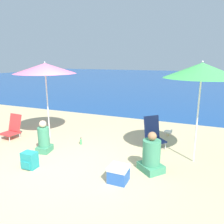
# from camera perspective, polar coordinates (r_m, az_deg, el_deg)

# --- Properties ---
(ground_plane) EXTENTS (60.00, 60.00, 0.00)m
(ground_plane) POSITION_cam_1_polar(r_m,az_deg,el_deg) (5.02, -11.65, -14.51)
(ground_plane) COLOR #C6B284
(sea_water) EXTENTS (60.00, 40.00, 0.01)m
(sea_water) POSITION_cam_1_polar(r_m,az_deg,el_deg) (28.46, 17.38, 8.27)
(sea_water) COLOR #19478C
(sea_water) RESTS_ON ground
(beach_umbrella_green) EXTENTS (1.63, 1.63, 2.31)m
(beach_umbrella_green) POSITION_cam_1_polar(r_m,az_deg,el_deg) (5.11, 22.42, 9.98)
(beach_umbrella_green) COLOR white
(beach_umbrella_green) RESTS_ON ground
(beach_umbrella_pink) EXTENTS (1.78, 1.78, 2.28)m
(beach_umbrella_pink) POSITION_cam_1_polar(r_m,az_deg,el_deg) (6.65, -17.09, 10.83)
(beach_umbrella_pink) COLOR white
(beach_umbrella_pink) RESTS_ON ground
(beach_chair_navy) EXTENTS (0.68, 0.68, 0.83)m
(beach_chair_navy) POSITION_cam_1_polar(r_m,az_deg,el_deg) (6.11, 10.75, -5.37)
(beach_chair_navy) COLOR silver
(beach_chair_navy) RESTS_ON ground
(beach_chair_red) EXTENTS (0.49, 0.55, 0.72)m
(beach_chair_red) POSITION_cam_1_polar(r_m,az_deg,el_deg) (7.31, -24.50, -3.68)
(beach_chair_red) COLOR silver
(beach_chair_red) RESTS_ON ground
(person_seated_near) EXTENTS (0.38, 0.43, 0.84)m
(person_seated_near) POSITION_cam_1_polar(r_m,az_deg,el_deg) (5.91, -17.37, -6.78)
(person_seated_near) COLOR #3F8C66
(person_seated_near) RESTS_ON ground
(person_seated_far) EXTENTS (0.64, 0.64, 0.88)m
(person_seated_far) POSITION_cam_1_polar(r_m,az_deg,el_deg) (4.79, 10.23, -11.18)
(person_seated_far) COLOR #3F8C66
(person_seated_far) RESTS_ON ground
(backpack_teal) EXTENTS (0.32, 0.26, 0.37)m
(backpack_teal) POSITION_cam_1_polar(r_m,az_deg,el_deg) (5.24, -20.73, -11.70)
(backpack_teal) COLOR teal
(backpack_teal) RESTS_ON ground
(water_bottle) EXTENTS (0.06, 0.06, 0.20)m
(water_bottle) POSITION_cam_1_polar(r_m,az_deg,el_deg) (6.26, -8.09, -7.72)
(water_bottle) COLOR #4CB266
(water_bottle) RESTS_ON ground
(cooler_box) EXTENTS (0.37, 0.36, 0.32)m
(cooler_box) POSITION_cam_1_polar(r_m,az_deg,el_deg) (4.44, 1.71, -15.81)
(cooler_box) COLOR #2859B2
(cooler_box) RESTS_ON ground
(seagull) EXTENTS (0.27, 0.11, 0.23)m
(seagull) POSITION_cam_1_polar(r_m,az_deg,el_deg) (7.06, 14.50, -5.02)
(seagull) COLOR gold
(seagull) RESTS_ON ground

